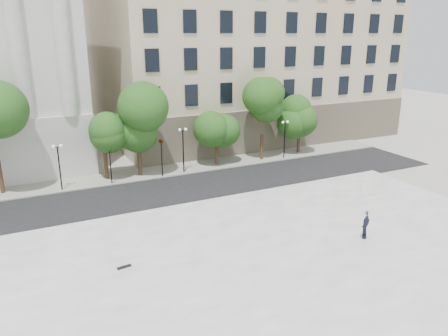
{
  "coord_description": "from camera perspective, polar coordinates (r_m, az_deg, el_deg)",
  "views": [
    {
      "loc": [
        -8.8,
        -15.93,
        13.22
      ],
      "look_at": [
        3.92,
        10.0,
        4.27
      ],
      "focal_mm": 35.0,
      "sensor_mm": 36.0,
      "label": 1
    }
  ],
  "objects": [
    {
      "name": "street",
      "position": [
        37.46,
        -10.85,
        -3.75
      ],
      "size": [
        60.0,
        8.0,
        0.02
      ],
      "primitive_type": "cube",
      "color": "black",
      "rests_on": "ground"
    },
    {
      "name": "traffic_light_east",
      "position": [
        41.23,
        -8.24,
        3.73
      ],
      "size": [
        0.69,
        1.85,
        4.23
      ],
      "color": "black",
      "rests_on": "ground"
    },
    {
      "name": "ground",
      "position": [
        22.49,
        2.39,
        -18.78
      ],
      "size": [
        160.0,
        160.0,
        0.0
      ],
      "primitive_type": "plane",
      "color": "#B8B5AE",
      "rests_on": "ground"
    },
    {
      "name": "person_lying",
      "position": [
        30.02,
        17.84,
        -8.31
      ],
      "size": [
        1.68,
        1.85,
        0.5
      ],
      "primitive_type": "imported",
      "rotation": [
        -1.54,
        0.0,
        0.68
      ],
      "color": "black",
      "rests_on": "plaza"
    },
    {
      "name": "far_sidewalk",
      "position": [
        42.96,
        -13.02,
        -1.08
      ],
      "size": [
        60.0,
        4.0,
        0.12
      ],
      "primitive_type": "cube",
      "color": "#A4A297",
      "rests_on": "ground"
    },
    {
      "name": "traffic_light_west",
      "position": [
        40.07,
        -14.8,
        2.94
      ],
      "size": [
        0.94,
        1.84,
        4.23
      ],
      "color": "black",
      "rests_on": "ground"
    },
    {
      "name": "plaza",
      "position": [
        24.59,
        -1.05,
        -14.68
      ],
      "size": [
        44.0,
        22.0,
        0.45
      ],
      "primitive_type": "cube",
      "color": "white",
      "rests_on": "ground"
    },
    {
      "name": "street_trees",
      "position": [
        41.1,
        -14.48,
        5.22
      ],
      "size": [
        45.61,
        5.24,
        7.8
      ],
      "color": "#382619",
      "rests_on": "ground"
    },
    {
      "name": "skateboard",
      "position": [
        26.07,
        -12.9,
        -12.48
      ],
      "size": [
        0.83,
        0.32,
        0.08
      ],
      "primitive_type": "cube",
      "rotation": [
        0.0,
        0.0,
        0.14
      ],
      "color": "black",
      "rests_on": "plaza"
    },
    {
      "name": "lamp_posts",
      "position": [
        40.76,
        -13.27,
        2.22
      ],
      "size": [
        36.73,
        0.28,
        4.52
      ],
      "color": "black",
      "rests_on": "ground"
    },
    {
      "name": "building_east",
      "position": [
        61.98,
        1.64,
        15.29
      ],
      "size": [
        36.0,
        26.15,
        23.0
      ],
      "color": "beige",
      "rests_on": "ground"
    }
  ]
}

